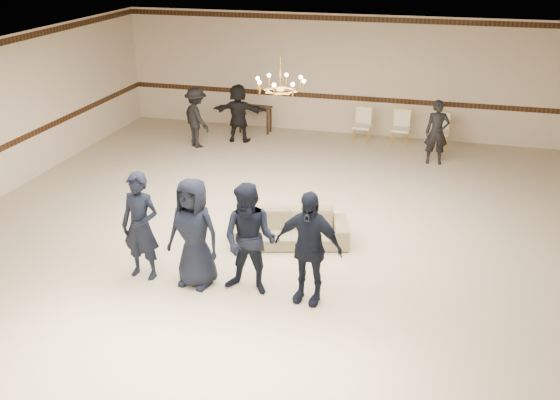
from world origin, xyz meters
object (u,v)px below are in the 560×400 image
(adult_mid, at_px, (239,113))
(banquet_chair_mid, at_px, (401,129))
(boy_a, at_px, (141,226))
(adult_left, at_px, (196,118))
(boy_c, at_px, (250,240))
(banquet_chair_right, at_px, (440,132))
(boy_d, at_px, (308,247))
(adult_right, at_px, (437,132))
(settee, at_px, (290,228))
(console_table, at_px, (255,119))
(banquet_chair_left, at_px, (362,126))
(chandelier, at_px, (280,73))
(boy_b, at_px, (194,233))

(adult_mid, distance_m, banquet_chair_mid, 4.25)
(boy_a, height_order, adult_left, boy_a)
(boy_c, height_order, banquet_chair_right, boy_c)
(boy_d, relative_size, adult_right, 1.15)
(settee, distance_m, console_table, 6.79)
(boy_a, relative_size, boy_d, 1.00)
(adult_right, bearing_deg, banquet_chair_mid, 122.73)
(banquet_chair_left, relative_size, console_table, 1.06)
(chandelier, relative_size, adult_mid, 0.61)
(adult_mid, xyz_separation_m, console_table, (0.18, 0.89, -0.40))
(boy_c, bearing_deg, adult_right, 74.21)
(banquet_chair_right, bearing_deg, adult_right, -90.32)
(boy_a, distance_m, boy_d, 2.70)
(chandelier, relative_size, console_table, 1.06)
(boy_d, relative_size, banquet_chair_left, 1.90)
(boy_d, height_order, adult_right, boy_d)
(boy_b, xyz_separation_m, banquet_chair_right, (3.50, 7.79, -0.42))
(boy_a, relative_size, banquet_chair_left, 1.90)
(boy_a, height_order, boy_c, same)
(console_table, bearing_deg, banquet_chair_left, 0.82)
(boy_b, height_order, adult_left, boy_b)
(banquet_chair_left, relative_size, banquet_chair_mid, 1.00)
(banquet_chair_mid, xyz_separation_m, banquet_chair_right, (1.00, 0.00, 0.00))
(boy_c, bearing_deg, boy_d, 4.81)
(adult_mid, relative_size, adult_right, 1.00)
(boy_b, bearing_deg, adult_right, 71.42)
(boy_a, height_order, banquet_chair_mid, boy_a)
(boy_d, relative_size, banquet_chair_right, 1.90)
(boy_c, xyz_separation_m, banquet_chair_right, (2.60, 7.79, -0.42))
(chandelier, bearing_deg, adult_mid, 117.61)
(boy_a, bearing_deg, boy_b, 4.57)
(boy_a, height_order, banquet_chair_left, boy_a)
(adult_left, xyz_separation_m, banquet_chair_left, (4.08, 1.39, -0.30))
(boy_d, xyz_separation_m, banquet_chair_right, (1.70, 7.79, -0.42))
(banquet_chair_mid, bearing_deg, chandelier, -106.99)
(boy_b, xyz_separation_m, banquet_chair_left, (1.50, 7.79, -0.42))
(boy_d, bearing_deg, settee, 119.74)
(banquet_chair_left, height_order, banquet_chair_right, same)
(boy_c, relative_size, banquet_chair_left, 1.90)
(boy_b, relative_size, banquet_chair_mid, 1.90)
(boy_c, bearing_deg, adult_left, 123.35)
(boy_a, relative_size, adult_right, 1.15)
(boy_c, bearing_deg, chandelier, 99.62)
(console_table, bearing_deg, settee, -62.83)
(banquet_chair_left, xyz_separation_m, console_table, (-3.00, 0.20, -0.10))
(chandelier, height_order, banquet_chair_left, chandelier)
(settee, xyz_separation_m, banquet_chair_left, (0.40, 6.07, 0.17))
(boy_c, height_order, adult_right, boy_c)
(adult_mid, bearing_deg, boy_c, 104.32)
(banquet_chair_mid, relative_size, banquet_chair_right, 1.00)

